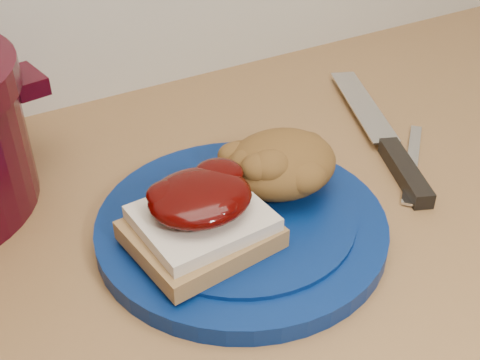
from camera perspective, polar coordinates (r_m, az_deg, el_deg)
plate at (r=0.61m, az=0.14°, el=-4.33°), size 0.29×0.29×0.02m
sandwich at (r=0.55m, az=-3.74°, el=-3.49°), size 0.14×0.12×0.06m
stuffing_mound at (r=0.62m, az=3.92°, el=1.57°), size 0.12×0.10×0.06m
chef_knife at (r=0.74m, az=14.21°, el=2.67°), size 0.15×0.31×0.02m
butter_knife at (r=0.74m, az=16.01°, el=1.64°), size 0.13×0.13×0.00m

